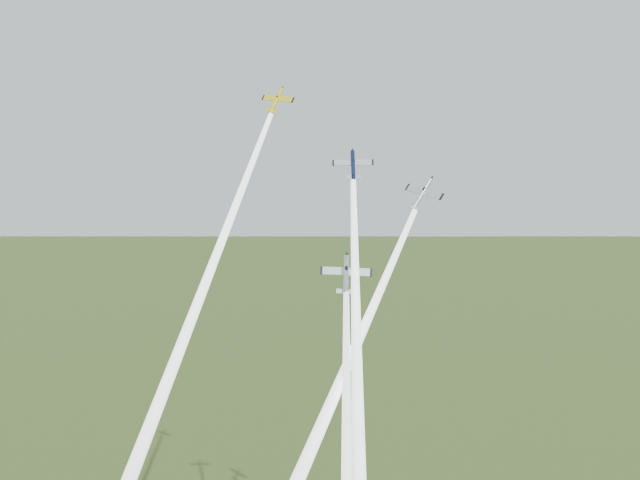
{
  "coord_description": "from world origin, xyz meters",
  "views": [
    {
      "loc": [
        56.02,
        -125.85,
        106.82
      ],
      "look_at": [
        0.0,
        -6.0,
        92.0
      ],
      "focal_mm": 45.0,
      "sensor_mm": 36.0,
      "label": 1
    }
  ],
  "objects_px": {
    "plane_navy": "(353,165)",
    "plane_silver_low": "(346,274)",
    "plane_yellow": "(276,100)",
    "plane_silver_right": "(422,194)"
  },
  "relations": [
    {
      "from": "plane_navy",
      "to": "plane_silver_low",
      "type": "bearing_deg",
      "value": -101.3
    },
    {
      "from": "plane_yellow",
      "to": "plane_silver_right",
      "type": "relative_size",
      "value": 0.91
    },
    {
      "from": "plane_silver_low",
      "to": "plane_silver_right",
      "type": "bearing_deg",
      "value": 20.84
    },
    {
      "from": "plane_silver_right",
      "to": "plane_silver_low",
      "type": "xyz_separation_m",
      "value": [
        -9.55,
        -9.45,
        -12.71
      ]
    },
    {
      "from": "plane_silver_low",
      "to": "plane_navy",
      "type": "bearing_deg",
      "value": 79.53
    },
    {
      "from": "plane_navy",
      "to": "plane_silver_right",
      "type": "relative_size",
      "value": 0.91
    },
    {
      "from": "plane_navy",
      "to": "plane_silver_low",
      "type": "distance_m",
      "value": 18.64
    },
    {
      "from": "plane_silver_right",
      "to": "plane_silver_low",
      "type": "relative_size",
      "value": 0.9
    },
    {
      "from": "plane_yellow",
      "to": "plane_silver_low",
      "type": "xyz_separation_m",
      "value": [
        20.51,
        -14.94,
        -29.06
      ]
    },
    {
      "from": "plane_yellow",
      "to": "plane_silver_low",
      "type": "bearing_deg",
      "value": -30.62
    }
  ]
}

